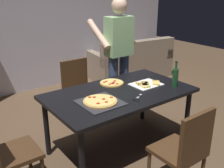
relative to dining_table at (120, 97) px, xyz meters
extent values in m
plane|color=brown|center=(0.00, 0.00, -0.68)|extent=(12.00, 12.00, 0.00)
cube|color=#BCB7C6|center=(0.00, 2.60, 0.72)|extent=(6.40, 0.10, 2.80)
cube|color=black|center=(0.00, 0.00, 0.05)|extent=(1.68, 0.96, 0.04)
cylinder|color=black|center=(-0.76, -0.40, -0.32)|extent=(0.06, 0.06, 0.71)
cylinder|color=black|center=(0.76, -0.40, -0.32)|extent=(0.06, 0.06, 0.71)
cylinder|color=black|center=(-0.76, 0.40, -0.32)|extent=(0.06, 0.06, 0.71)
cylinder|color=black|center=(0.76, 0.40, -0.32)|extent=(0.06, 0.06, 0.71)
cube|color=#472D19|center=(0.00, -0.88, -0.25)|extent=(0.42, 0.42, 0.04)
cube|color=#472D19|center=(0.00, -1.07, 0.00)|extent=(0.42, 0.04, 0.45)
cylinder|color=#472D19|center=(0.18, -0.70, -0.47)|extent=(0.04, 0.04, 0.41)
cylinder|color=#472D19|center=(-0.18, -0.70, -0.47)|extent=(0.04, 0.04, 0.41)
cube|color=#472D19|center=(0.00, 0.88, -0.25)|extent=(0.42, 0.42, 0.04)
cube|color=#472D19|center=(0.00, 1.07, 0.00)|extent=(0.42, 0.04, 0.45)
cylinder|color=#472D19|center=(-0.18, 0.70, -0.47)|extent=(0.04, 0.04, 0.41)
cylinder|color=#472D19|center=(0.18, 0.70, -0.47)|extent=(0.04, 0.04, 0.41)
cylinder|color=#472D19|center=(-0.18, 1.06, -0.47)|extent=(0.04, 0.04, 0.41)
cylinder|color=#472D19|center=(0.18, 1.06, -0.47)|extent=(0.04, 0.04, 0.41)
cube|color=#472D19|center=(-1.24, 0.00, -0.25)|extent=(0.42, 0.42, 0.04)
cylinder|color=#472D19|center=(-1.06, 0.18, -0.47)|extent=(0.04, 0.04, 0.41)
cube|color=gray|center=(1.90, 2.05, -0.48)|extent=(1.79, 1.04, 0.40)
cube|color=gray|center=(1.86, 1.73, -0.05)|extent=(1.71, 0.40, 0.45)
cube|color=gray|center=(2.66, 1.96, -0.18)|extent=(0.26, 0.86, 0.20)
cube|color=gray|center=(1.14, 2.14, -0.18)|extent=(0.26, 0.86, 0.20)
cylinder|color=#38476B|center=(0.66, 0.73, -0.20)|extent=(0.14, 0.14, 0.95)
cylinder|color=#38476B|center=(0.46, 0.73, -0.20)|extent=(0.14, 0.14, 0.95)
cube|color=#99CC8C|center=(0.56, 0.73, 0.55)|extent=(0.38, 0.22, 0.55)
sphere|color=#E0B293|center=(0.56, 0.73, 0.96)|extent=(0.22, 0.22, 0.22)
cylinder|color=#E0B293|center=(0.79, 0.91, 0.57)|extent=(0.09, 0.50, 0.39)
cylinder|color=#E0B293|center=(0.33, 0.91, 0.57)|extent=(0.09, 0.50, 0.39)
cube|color=#2D2D33|center=(-0.36, -0.12, 0.08)|extent=(0.42, 0.42, 0.01)
cylinder|color=tan|center=(-0.36, -0.12, 0.09)|extent=(0.36, 0.36, 0.02)
cylinder|color=#EACC6B|center=(-0.36, -0.12, 0.10)|extent=(0.32, 0.32, 0.01)
cylinder|color=#B22819|center=(-0.22, -0.14, 0.11)|extent=(0.04, 0.04, 0.00)
cylinder|color=#B22819|center=(-0.42, -0.18, 0.11)|extent=(0.04, 0.04, 0.00)
cylinder|color=#B22819|center=(-0.41, 0.00, 0.11)|extent=(0.04, 0.04, 0.00)
cylinder|color=#B22819|center=(-0.37, -0.03, 0.11)|extent=(0.04, 0.04, 0.00)
cylinder|color=#B22819|center=(-0.34, -0.21, 0.11)|extent=(0.04, 0.04, 0.00)
cylinder|color=#B22819|center=(-0.32, -0.13, 0.11)|extent=(0.04, 0.04, 0.00)
cube|color=white|center=(0.40, -0.01, 0.08)|extent=(0.36, 0.28, 0.01)
cube|color=#EACC6B|center=(0.36, 0.01, 0.09)|extent=(0.16, 0.13, 0.02)
cube|color=tan|center=(0.30, 0.03, 0.09)|extent=(0.05, 0.09, 0.02)
cube|color=#EACC6B|center=(0.38, -0.03, 0.09)|extent=(0.15, 0.17, 0.02)
cube|color=tan|center=(0.42, 0.02, 0.09)|extent=(0.09, 0.07, 0.02)
cube|color=#EACC6B|center=(0.33, -0.06, 0.09)|extent=(0.11, 0.15, 0.02)
cube|color=tan|center=(0.34, 0.00, 0.09)|extent=(0.09, 0.04, 0.02)
cube|color=#EACC6B|center=(0.50, -0.08, 0.09)|extent=(0.16, 0.16, 0.02)
cube|color=tan|center=(0.54, -0.04, 0.09)|extent=(0.08, 0.08, 0.02)
cylinder|color=#194723|center=(0.64, -0.26, 0.18)|extent=(0.07, 0.07, 0.22)
cylinder|color=#194723|center=(0.64, -0.26, 0.33)|extent=(0.03, 0.03, 0.08)
cylinder|color=black|center=(0.64, -0.26, 0.38)|extent=(0.03, 0.03, 0.02)
cube|color=silver|center=(0.08, -0.24, 0.08)|extent=(0.11, 0.08, 0.01)
cube|color=silver|center=(0.08, -0.24, 0.08)|extent=(0.12, 0.05, 0.01)
torus|color=black|center=(-0.02, -0.27, 0.08)|extent=(0.06, 0.06, 0.01)
torus|color=black|center=(-0.01, -0.31, 0.08)|extent=(0.06, 0.06, 0.01)
cylinder|color=tan|center=(0.08, 0.27, 0.08)|extent=(0.30, 0.30, 0.02)
cylinder|color=#EACC6B|center=(0.08, 0.27, 0.09)|extent=(0.27, 0.27, 0.01)
cylinder|color=#B22819|center=(0.04, 0.32, 0.10)|extent=(0.04, 0.04, 0.00)
cylinder|color=#B22819|center=(0.02, 0.22, 0.10)|extent=(0.04, 0.04, 0.00)
cylinder|color=#B22819|center=(0.00, 0.31, 0.10)|extent=(0.04, 0.04, 0.00)
cylinder|color=#B22819|center=(0.06, 0.22, 0.10)|extent=(0.04, 0.04, 0.00)
cylinder|color=#B22819|center=(0.06, 0.21, 0.10)|extent=(0.04, 0.04, 0.00)
cylinder|color=#B22819|center=(0.09, 0.24, 0.10)|extent=(0.04, 0.04, 0.00)
cylinder|color=#B22819|center=(0.14, 0.27, 0.10)|extent=(0.04, 0.04, 0.00)
cylinder|color=#B22819|center=(0.09, 0.17, 0.10)|extent=(0.04, 0.04, 0.00)
camera|label=1|loc=(-1.77, -2.23, 1.22)|focal=42.78mm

